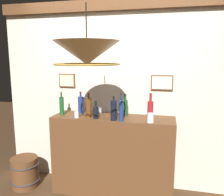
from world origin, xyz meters
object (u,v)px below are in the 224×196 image
Objects in this scene: liquor_bottle_tequila at (121,110)px; liquor_bottle_sherry at (96,112)px; liquor_bottle_rum at (150,110)px; liquor_bottle_whiskey at (62,105)px; glass_tumbler_highball at (150,118)px; liquor_bottle_vermouth at (89,107)px; wooden_barrel at (25,172)px; liquor_bottle_amaro at (114,110)px; liquor_bottle_port at (125,107)px; pendant_lamp at (87,54)px; glass_tumbler_rocks at (98,111)px; glass_tumbler_shot at (77,115)px; liquor_bottle_brandy at (81,105)px.

liquor_bottle_tequila reaches higher than liquor_bottle_sherry.
liquor_bottle_whiskey is at bearing 179.77° from liquor_bottle_rum.
liquor_bottle_tequila is 3.04× the size of glass_tumbler_highball.
liquor_bottle_vermouth reaches higher than wooden_barrel.
liquor_bottle_tequila is (0.09, -0.02, 0.01)m from liquor_bottle_amaro.
liquor_bottle_port is at bearing 9.73° from liquor_bottle_whiskey.
liquor_bottle_rum is 0.36m from liquor_bottle_port.
liquor_bottle_rum is 1.12× the size of liquor_bottle_amaro.
wooden_barrel is (-1.14, 0.59, -1.58)m from pendant_lamp.
liquor_bottle_whiskey is at bearing 130.99° from pendant_lamp.
liquor_bottle_whiskey is (-1.14, 0.00, -0.00)m from liquor_bottle_rum.
glass_tumbler_rocks is at bearing 64.34° from liquor_bottle_vermouth.
glass_tumbler_highball is (0.01, -0.10, -0.07)m from liquor_bottle_rum.
glass_tumbler_shot is at bearing -163.67° from liquor_bottle_vermouth.
liquor_bottle_rum is at bearing -0.23° from liquor_bottle_whiskey.
liquor_bottle_brandy is (0.21, 0.15, -0.01)m from liquor_bottle_whiskey.
glass_tumbler_highball is at bearing -2.19° from liquor_bottle_sherry.
liquor_bottle_rum is 0.80× the size of wooden_barrel.
liquor_bottle_sherry is (0.10, -0.04, -0.05)m from liquor_bottle_vermouth.
glass_tumbler_rocks is (-0.35, 0.24, -0.08)m from liquor_bottle_tequila.
liquor_bottle_sherry reaches higher than glass_tumbler_highball.
wooden_barrel is (-1.35, -0.24, -0.93)m from liquor_bottle_port.
glass_tumbler_rocks is (0.08, 0.16, -0.08)m from liquor_bottle_vermouth.
glass_tumbler_highball is at bearing 46.51° from pendant_lamp.
liquor_bottle_rum reaches higher than wooden_barrel.
liquor_bottle_brandy is 0.98m from glass_tumbler_highball.
liquor_bottle_port is (0.43, 0.18, -0.02)m from liquor_bottle_vermouth.
glass_tumbler_highball is (1.15, -0.11, -0.07)m from liquor_bottle_whiskey.
glass_tumbler_rocks is at bearing 97.22° from liquor_bottle_sherry.
liquor_bottle_brandy is (-0.93, 0.15, -0.01)m from liquor_bottle_rum.
glass_tumbler_shot reaches higher than wooden_barrel.
liquor_bottle_amaro is 0.48m from glass_tumbler_shot.
liquor_bottle_amaro is 2.95× the size of glass_tumbler_rocks.
liquor_bottle_vermouth is at bearing 3.23° from wooden_barrel.
liquor_bottle_sherry is 0.54× the size of wooden_barrel.
liquor_bottle_tequila is at bearing -159.51° from liquor_bottle_rum.
liquor_bottle_tequila is (0.00, -0.27, 0.02)m from liquor_bottle_port.
liquor_bottle_whiskey is 1.36× the size of liquor_bottle_sherry.
glass_tumbler_highball is 1.54× the size of glass_tumbler_shot.
glass_tumbler_shot is at bearing -158.39° from liquor_bottle_port.
liquor_bottle_tequila is (0.81, -0.13, 0.01)m from liquor_bottle_whiskey.
liquor_bottle_amaro is 0.35m from glass_tumbler_rocks.
liquor_bottle_vermouth reaches higher than liquor_bottle_amaro.
liquor_bottle_port is 0.42m from glass_tumbler_highball.
wooden_barrel is (-1.69, 0.01, -0.87)m from glass_tumbler_highball.
liquor_bottle_sherry is at bearing 177.81° from glass_tumbler_highball.
liquor_bottle_vermouth is 3.12× the size of glass_tumbler_rocks.
liquor_bottle_tequila reaches higher than glass_tumbler_rocks.
glass_tumbler_rocks is at bearing 162.06° from glass_tumbler_highball.
pendant_lamp is at bearing -133.49° from glass_tumbler_highball.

